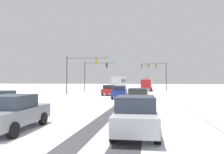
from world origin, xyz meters
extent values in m
plane|color=silver|center=(0.00, 0.00, 0.00)|extent=(300.00, 300.00, 0.00)
cube|color=#424247|center=(2.35, 15.41, 0.00)|extent=(0.93, 33.89, 0.01)
cube|color=#424247|center=(4.22, 15.41, 0.00)|extent=(1.11, 33.89, 0.01)
cube|color=white|center=(10.12, 13.87, 0.06)|extent=(4.00, 33.89, 0.12)
cylinder|color=#47474C|center=(-8.72, 36.81, 3.25)|extent=(0.18, 0.18, 6.50)
cylinder|color=#47474C|center=(-5.24, 36.84, 6.10)|extent=(6.95, 0.18, 0.12)
cube|color=black|center=(-3.85, 36.85, 5.55)|extent=(0.32, 0.24, 0.90)
sphere|color=black|center=(-3.85, 37.01, 5.85)|extent=(0.20, 0.20, 0.20)
sphere|color=orange|center=(-3.85, 37.01, 5.55)|extent=(0.20, 0.20, 0.20)
sphere|color=black|center=(-3.85, 37.01, 5.25)|extent=(0.20, 0.20, 0.20)
cylinder|color=#47474C|center=(8.72, 40.81, 3.25)|extent=(0.18, 0.18, 6.50)
cylinder|color=#47474C|center=(5.90, 40.80, 6.10)|extent=(5.64, 0.15, 0.12)
cube|color=#B79319|center=(6.46, 40.80, 5.55)|extent=(0.32, 0.24, 0.90)
sphere|color=black|center=(6.46, 40.64, 5.85)|extent=(0.20, 0.20, 0.20)
sphere|color=orange|center=(6.46, 40.64, 5.55)|extent=(0.20, 0.20, 0.20)
sphere|color=black|center=(6.46, 40.64, 5.25)|extent=(0.20, 0.20, 0.20)
cube|color=#B79319|center=(4.91, 40.79, 5.55)|extent=(0.32, 0.24, 0.90)
sphere|color=black|center=(4.91, 40.63, 5.85)|extent=(0.20, 0.20, 0.20)
sphere|color=orange|center=(4.91, 40.63, 5.55)|extent=(0.20, 0.20, 0.20)
sphere|color=black|center=(4.91, 40.63, 5.25)|extent=(0.20, 0.20, 0.20)
cube|color=#B79319|center=(3.36, 40.78, 5.55)|extent=(0.32, 0.24, 0.90)
sphere|color=black|center=(3.36, 40.62, 5.85)|extent=(0.20, 0.20, 0.20)
sphere|color=orange|center=(3.36, 40.62, 5.55)|extent=(0.20, 0.20, 0.20)
sphere|color=black|center=(3.36, 40.62, 5.25)|extent=(0.20, 0.20, 0.20)
cylinder|color=#47474C|center=(-8.72, 26.81, 3.25)|extent=(0.18, 0.18, 6.50)
cylinder|color=#47474C|center=(-5.10, 27.02, 6.10)|extent=(7.24, 0.54, 0.12)
cube|color=#B79319|center=(-3.66, 27.10, 5.55)|extent=(0.33, 0.26, 0.90)
sphere|color=black|center=(-3.66, 27.26, 5.85)|extent=(0.20, 0.20, 0.20)
sphere|color=orange|center=(-3.66, 27.26, 5.55)|extent=(0.20, 0.20, 0.20)
sphere|color=black|center=(-3.66, 27.26, 5.25)|extent=(0.20, 0.20, 0.20)
cube|color=red|center=(-1.24, 26.11, 0.67)|extent=(1.86, 4.16, 0.70)
cube|color=#2D3847|center=(-1.25, 25.96, 1.32)|extent=(1.63, 1.96, 0.60)
cylinder|color=black|center=(-2.00, 27.41, 0.32)|extent=(0.24, 0.65, 0.64)
cylinder|color=black|center=(-0.39, 27.35, 0.32)|extent=(0.24, 0.65, 0.64)
cylinder|color=black|center=(-2.10, 24.87, 0.32)|extent=(0.24, 0.65, 0.64)
cylinder|color=black|center=(-0.48, 24.81, 0.32)|extent=(0.24, 0.65, 0.64)
cube|color=#233899|center=(1.26, 20.10, 0.67)|extent=(1.84, 4.16, 0.70)
cube|color=#2D3847|center=(1.27, 19.95, 1.32)|extent=(1.63, 1.95, 0.60)
cylinder|color=black|center=(0.41, 21.34, 0.32)|extent=(0.24, 0.65, 0.64)
cylinder|color=black|center=(2.03, 21.40, 0.32)|extent=(0.24, 0.65, 0.64)
cylinder|color=black|center=(0.50, 18.80, 0.32)|extent=(0.24, 0.65, 0.64)
cylinder|color=black|center=(2.12, 18.86, 0.32)|extent=(0.24, 0.65, 0.64)
cube|color=yellow|center=(4.11, 11.76, 0.67)|extent=(1.83, 4.15, 0.70)
cube|color=#2D3847|center=(4.11, 11.61, 1.32)|extent=(1.62, 1.95, 0.60)
cylinder|color=black|center=(3.35, 13.06, 0.32)|extent=(0.24, 0.65, 0.64)
cylinder|color=black|center=(4.96, 13.00, 0.32)|extent=(0.24, 0.65, 0.64)
cylinder|color=black|center=(3.27, 10.51, 0.32)|extent=(0.24, 0.65, 0.64)
cylinder|color=black|center=(4.88, 10.46, 0.32)|extent=(0.24, 0.65, 0.64)
cylinder|color=black|center=(-5.34, 6.59, 0.32)|extent=(0.25, 0.65, 0.64)
cylinder|color=black|center=(-3.73, 6.52, 0.32)|extent=(0.25, 0.65, 0.64)
cube|color=#B7BABF|center=(4.46, 2.25, 0.67)|extent=(1.89, 4.18, 0.70)
cube|color=#2D3847|center=(4.47, 2.10, 1.32)|extent=(1.65, 1.97, 0.60)
cylinder|color=black|center=(3.59, 3.48, 0.32)|extent=(0.25, 0.65, 0.64)
cylinder|color=black|center=(5.21, 3.56, 0.32)|extent=(0.25, 0.65, 0.64)
cylinder|color=black|center=(3.71, 0.94, 0.32)|extent=(0.25, 0.65, 0.64)
cylinder|color=black|center=(5.33, 1.02, 0.32)|extent=(0.25, 0.65, 0.64)
cube|color=slate|center=(-1.10, 2.00, 0.67)|extent=(1.87, 4.17, 0.70)
cube|color=#2D3847|center=(-1.09, 1.85, 1.32)|extent=(1.64, 1.96, 0.60)
cylinder|color=black|center=(-1.96, 3.24, 0.32)|extent=(0.25, 0.65, 0.64)
cylinder|color=black|center=(-0.34, 3.30, 0.32)|extent=(0.25, 0.65, 0.64)
cylinder|color=black|center=(-0.24, 0.76, 0.32)|extent=(0.25, 0.65, 0.64)
cube|color=silver|center=(-2.96, 49.14, 1.93)|extent=(2.57, 11.02, 2.90)
cube|color=#283342|center=(-2.96, 49.14, 2.28)|extent=(2.60, 10.14, 0.90)
cylinder|color=black|center=(-1.75, 45.30, 0.48)|extent=(0.31, 0.96, 0.96)
cylinder|color=black|center=(-4.13, 45.29, 0.48)|extent=(0.31, 0.96, 0.96)
cylinder|color=black|center=(-1.80, 52.45, 0.48)|extent=(0.31, 0.96, 0.96)
cylinder|color=black|center=(-4.17, 52.44, 0.48)|extent=(0.31, 0.96, 0.96)
cube|color=red|center=(4.33, 39.36, 1.47)|extent=(2.20, 2.30, 2.10)
cube|color=silver|center=(4.51, 43.05, 1.72)|extent=(2.45, 5.30, 2.60)
cylinder|color=black|center=(5.36, 39.75, 0.42)|extent=(0.32, 0.85, 0.84)
cylinder|color=black|center=(3.34, 39.85, 0.42)|extent=(0.32, 0.85, 0.84)
cylinder|color=black|center=(5.59, 44.43, 0.42)|extent=(0.32, 0.85, 0.84)
cylinder|color=black|center=(3.57, 44.53, 0.42)|extent=(0.32, 0.85, 0.84)
camera|label=1|loc=(5.04, -6.69, 2.26)|focal=33.58mm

